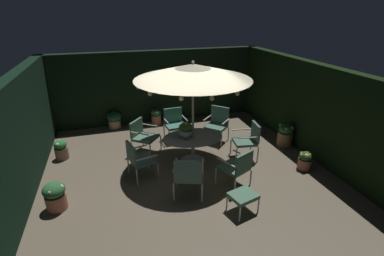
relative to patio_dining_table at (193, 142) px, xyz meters
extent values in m
cube|color=brown|center=(-0.30, -0.37, -0.58)|extent=(7.53, 7.71, 0.02)
cube|color=black|center=(-0.30, 3.33, 0.68)|extent=(7.53, 0.30, 2.50)
cube|color=black|center=(-3.91, -0.37, 0.68)|extent=(0.30, 7.71, 2.50)
cube|color=black|center=(3.32, -0.37, 0.68)|extent=(0.30, 7.71, 2.50)
cylinder|color=silver|center=(0.00, 0.00, -0.55)|extent=(0.65, 0.65, 0.03)
cylinder|color=silver|center=(0.00, 0.00, -0.22)|extent=(0.09, 0.09, 0.70)
ellipsoid|color=#8C9896|center=(0.00, 0.00, 0.14)|extent=(1.59, 1.19, 0.03)
cylinder|color=beige|center=(0.00, 0.00, 0.62)|extent=(0.06, 0.06, 2.37)
cone|color=beige|center=(0.00, 0.00, 1.86)|extent=(2.83, 2.83, 0.36)
sphere|color=beige|center=(0.00, 0.00, 2.08)|extent=(0.07, 0.07, 0.07)
sphere|color=#F9DB8C|center=(1.31, -0.01, 1.59)|extent=(0.10, 0.10, 0.10)
sphere|color=#F9DB8C|center=(1.10, 0.70, 1.59)|extent=(0.10, 0.10, 0.10)
sphere|color=#F9DB8C|center=(0.70, 1.10, 1.59)|extent=(0.10, 0.10, 0.10)
sphere|color=#F9DB8C|center=(0.06, 1.30, 1.59)|extent=(0.10, 0.10, 0.10)
sphere|color=#F9DB8C|center=(-0.70, 1.10, 1.59)|extent=(0.10, 0.10, 0.10)
sphere|color=#F9DB8C|center=(-1.15, 0.63, 1.59)|extent=(0.10, 0.10, 0.10)
sphere|color=#F9DB8C|center=(-1.30, -0.03, 1.59)|extent=(0.10, 0.10, 0.10)
sphere|color=#F9DB8C|center=(-1.14, -0.64, 1.59)|extent=(0.10, 0.10, 0.10)
sphere|color=#F9DB8C|center=(-0.60, -1.16, 1.59)|extent=(0.10, 0.10, 0.10)
sphere|color=#F9DB8C|center=(-0.01, -1.31, 1.59)|extent=(0.10, 0.10, 0.10)
sphere|color=#F9DB8C|center=(0.62, -1.15, 1.59)|extent=(0.10, 0.10, 0.10)
sphere|color=#F9DB8C|center=(1.10, -0.70, 1.59)|extent=(0.10, 0.10, 0.10)
cylinder|color=beige|center=(-0.19, 0.01, 0.20)|extent=(0.15, 0.15, 0.09)
cylinder|color=silver|center=(-0.19, 0.01, 0.31)|extent=(0.33, 0.33, 0.12)
ellipsoid|color=#376333|center=(-0.19, 0.01, 0.45)|extent=(0.36, 0.36, 0.21)
sphere|color=orange|center=(-0.19, 0.01, 0.53)|extent=(0.12, 0.12, 0.12)
cylinder|color=beige|center=(-0.68, 0.94, -0.35)|extent=(0.04, 0.04, 0.42)
cylinder|color=beige|center=(-1.07, 0.45, -0.35)|extent=(0.04, 0.04, 0.42)
cylinder|color=beige|center=(-1.15, 1.31, -0.35)|extent=(0.04, 0.04, 0.42)
cylinder|color=beige|center=(-1.54, 0.82, -0.35)|extent=(0.04, 0.04, 0.42)
cube|color=#4F7561|center=(-1.11, 0.88, -0.11)|extent=(0.83, 0.83, 0.07)
cube|color=#4F7561|center=(-1.33, 1.06, 0.15)|extent=(0.41, 0.50, 0.44)
cylinder|color=beige|center=(-0.92, 1.12, 0.15)|extent=(0.47, 0.38, 0.04)
cylinder|color=beige|center=(-1.30, 0.64, 0.15)|extent=(0.47, 0.38, 0.04)
cylinder|color=beige|center=(-1.19, 0.02, -0.36)|extent=(0.04, 0.04, 0.42)
cylinder|color=beige|center=(-1.04, -0.57, -0.36)|extent=(0.04, 0.04, 0.42)
cylinder|color=beige|center=(-1.71, -0.11, -0.36)|extent=(0.04, 0.04, 0.42)
cylinder|color=beige|center=(-1.56, -0.70, -0.36)|extent=(0.04, 0.04, 0.42)
cube|color=#4E6E68|center=(-1.37, -0.34, -0.11)|extent=(0.65, 0.70, 0.07)
cube|color=#4E6E68|center=(-1.62, -0.40, 0.14)|extent=(0.20, 0.58, 0.43)
cylinder|color=beige|center=(-1.45, -0.05, 0.09)|extent=(0.51, 0.16, 0.04)
cylinder|color=beige|center=(-1.30, -0.64, 0.09)|extent=(0.51, 0.16, 0.04)
cylinder|color=beige|center=(-0.68, -0.95, -0.35)|extent=(0.04, 0.04, 0.43)
cylinder|color=beige|center=(-0.12, -1.16, -0.35)|extent=(0.04, 0.04, 0.43)
cylinder|color=beige|center=(-0.88, -1.49, -0.35)|extent=(0.04, 0.04, 0.43)
cylinder|color=beige|center=(-0.32, -1.70, -0.35)|extent=(0.04, 0.04, 0.43)
cube|color=slate|center=(-0.50, -1.33, -0.10)|extent=(0.75, 0.74, 0.07)
cube|color=slate|center=(-0.60, -1.58, 0.17)|extent=(0.56, 0.26, 0.48)
cylinder|color=beige|center=(-0.78, -1.22, 0.15)|extent=(0.23, 0.53, 0.04)
cylinder|color=beige|center=(-0.22, -1.43, 0.15)|extent=(0.23, 0.53, 0.04)
cylinder|color=silver|center=(0.21, -1.14, -0.36)|extent=(0.04, 0.04, 0.41)
cylinder|color=silver|center=(0.72, -0.91, -0.36)|extent=(0.04, 0.04, 0.41)
cylinder|color=silver|center=(0.45, -1.67, -0.36)|extent=(0.04, 0.04, 0.41)
cylinder|color=silver|center=(0.96, -1.44, -0.36)|extent=(0.04, 0.04, 0.41)
cube|color=#4C705C|center=(0.58, -1.29, -0.12)|extent=(0.73, 0.75, 0.07)
cube|color=#4C705C|center=(0.70, -1.55, 0.14)|extent=(0.51, 0.27, 0.45)
cylinder|color=silver|center=(0.33, -1.40, 0.12)|extent=(0.27, 0.53, 0.04)
cylinder|color=silver|center=(0.84, -1.18, 0.12)|extent=(0.27, 0.53, 0.04)
cylinder|color=silver|center=(1.07, -0.43, -0.34)|extent=(0.04, 0.04, 0.44)
cylinder|color=silver|center=(1.15, 0.10, -0.34)|extent=(0.04, 0.04, 0.44)
cylinder|color=silver|center=(1.65, -0.52, -0.34)|extent=(0.04, 0.04, 0.44)
cylinder|color=silver|center=(1.73, 0.02, -0.34)|extent=(0.04, 0.04, 0.44)
cube|color=#4A705D|center=(1.40, -0.21, -0.09)|extent=(0.65, 0.61, 0.07)
cube|color=#4A705D|center=(1.68, -0.25, 0.19)|extent=(0.14, 0.52, 0.48)
cylinder|color=silver|center=(1.36, -0.48, 0.16)|extent=(0.56, 0.12, 0.04)
cylinder|color=silver|center=(1.44, 0.06, 0.16)|extent=(0.56, 0.12, 0.04)
cylinder|color=beige|center=(1.05, 0.56, -0.34)|extent=(0.04, 0.04, 0.45)
cylinder|color=beige|center=(0.63, 1.01, -0.34)|extent=(0.04, 0.04, 0.45)
cylinder|color=beige|center=(1.44, 0.93, -0.34)|extent=(0.04, 0.04, 0.45)
cylinder|color=beige|center=(1.02, 1.37, -0.34)|extent=(0.04, 0.04, 0.45)
cube|color=#4B7366|center=(1.03, 0.97, -0.08)|extent=(0.79, 0.79, 0.07)
cube|color=#4B7366|center=(1.22, 1.14, 0.22)|extent=(0.44, 0.47, 0.54)
cylinder|color=beige|center=(1.24, 0.74, 0.15)|extent=(0.40, 0.38, 0.04)
cylinder|color=beige|center=(0.83, 1.19, 0.15)|extent=(0.40, 0.38, 0.04)
cylinder|color=silver|center=(0.20, 1.17, -0.34)|extent=(0.04, 0.04, 0.45)
cylinder|color=silver|center=(-0.40, 1.12, -0.34)|extent=(0.04, 0.04, 0.45)
cylinder|color=silver|center=(0.16, 1.70, -0.34)|extent=(0.04, 0.04, 0.45)
cylinder|color=silver|center=(-0.44, 1.65, -0.34)|extent=(0.04, 0.04, 0.45)
cube|color=#427A6A|center=(-0.12, 1.41, -0.08)|extent=(0.63, 0.56, 0.07)
cube|color=#427A6A|center=(-0.14, 1.66, 0.18)|extent=(0.57, 0.11, 0.46)
cylinder|color=silver|center=(0.18, 1.44, 0.13)|extent=(0.08, 0.51, 0.04)
cylinder|color=silver|center=(-0.42, 1.39, 0.13)|extent=(0.08, 0.51, 0.04)
cylinder|color=beige|center=(0.08, -2.09, -0.40)|extent=(0.03, 0.03, 0.34)
cylinder|color=beige|center=(0.55, -1.97, -0.40)|extent=(0.03, 0.03, 0.34)
cylinder|color=beige|center=(0.18, -2.48, -0.40)|extent=(0.03, 0.03, 0.34)
cylinder|color=beige|center=(0.65, -2.36, -0.40)|extent=(0.03, 0.03, 0.34)
cube|color=#4C765D|center=(0.37, -2.22, -0.19)|extent=(0.61, 0.55, 0.08)
cylinder|color=tan|center=(-1.89, 2.97, -0.43)|extent=(0.41, 0.41, 0.28)
ellipsoid|color=#1F5436|center=(-1.89, 2.97, -0.16)|extent=(0.48, 0.48, 0.33)
sphere|color=#EF4471|center=(-1.75, 2.98, -0.13)|extent=(0.09, 0.09, 0.09)
sphere|color=#DD4967|center=(-1.85, 3.11, -0.04)|extent=(0.07, 0.07, 0.07)
sphere|color=#ED4472|center=(-2.08, 3.02, -0.14)|extent=(0.06, 0.06, 0.06)
sphere|color=#DF6073|center=(-1.87, 2.84, -0.09)|extent=(0.07, 0.07, 0.07)
cylinder|color=#A95E4A|center=(2.62, -1.19, -0.43)|extent=(0.34, 0.34, 0.28)
ellipsoid|color=#254E27|center=(2.62, -1.19, -0.20)|extent=(0.31, 0.31, 0.22)
sphere|color=#DDD34F|center=(2.70, -1.18, -0.14)|extent=(0.10, 0.10, 0.10)
sphere|color=#DFCC45|center=(2.70, -1.11, -0.17)|extent=(0.11, 0.11, 0.11)
sphere|color=#DEDA44|center=(2.56, -1.09, -0.15)|extent=(0.07, 0.07, 0.07)
sphere|color=yellow|center=(2.49, -1.18, -0.15)|extent=(0.07, 0.07, 0.07)
sphere|color=#E5DA5B|center=(2.56, -1.29, -0.13)|extent=(0.11, 0.11, 0.11)
sphere|color=#EDD151|center=(2.68, -1.27, -0.13)|extent=(0.07, 0.07, 0.07)
cylinder|color=#AC6350|center=(-3.24, -1.05, -0.40)|extent=(0.41, 0.41, 0.34)
ellipsoid|color=#2E6537|center=(-3.24, -1.05, -0.11)|extent=(0.44, 0.44, 0.31)
sphere|color=silver|center=(-3.09, -1.07, -0.05)|extent=(0.10, 0.10, 0.10)
sphere|color=silver|center=(-3.19, -0.87, -0.08)|extent=(0.10, 0.10, 0.10)
sphere|color=silver|center=(-3.35, -1.04, -0.04)|extent=(0.10, 0.10, 0.10)
sphere|color=silver|center=(-3.27, -1.21, -0.05)|extent=(0.07, 0.07, 0.07)
cylinder|color=#AC6350|center=(-0.47, 2.85, -0.39)|extent=(0.34, 0.34, 0.35)
ellipsoid|color=#27633A|center=(-0.47, 2.85, -0.12)|extent=(0.34, 0.34, 0.24)
sphere|color=red|center=(-0.39, 2.83, -0.05)|extent=(0.08, 0.08, 0.08)
sphere|color=red|center=(-0.41, 2.97, -0.06)|extent=(0.11, 0.11, 0.11)
sphere|color=#C83042|center=(-0.57, 2.90, -0.08)|extent=(0.06, 0.06, 0.06)
sphere|color=#DD3738|center=(-0.60, 2.79, -0.10)|extent=(0.10, 0.10, 0.10)
sphere|color=#CD2C41|center=(-0.45, 2.77, -0.09)|extent=(0.08, 0.08, 0.08)
cylinder|color=#8C6143|center=(2.92, 0.13, -0.36)|extent=(0.44, 0.44, 0.42)
ellipsoid|color=#296A33|center=(2.92, 0.13, -0.03)|extent=(0.42, 0.42, 0.29)
sphere|color=silver|center=(3.05, 0.14, 0.00)|extent=(0.10, 0.10, 0.10)
sphere|color=silver|center=(3.03, 0.24, 0.05)|extent=(0.06, 0.06, 0.06)
sphere|color=silver|center=(2.79, 0.26, 0.06)|extent=(0.07, 0.07, 0.07)
sphere|color=beige|center=(2.77, 0.10, -0.03)|extent=(0.09, 0.09, 0.09)
sphere|color=beige|center=(2.82, 0.00, 0.02)|extent=(0.07, 0.07, 0.07)
sphere|color=silver|center=(3.01, -0.01, 0.04)|extent=(0.10, 0.10, 0.10)
cylinder|color=#876353|center=(-3.38, 1.18, -0.40)|extent=(0.34, 0.34, 0.33)
ellipsoid|color=#277434|center=(-3.38, 1.18, -0.15)|extent=(0.33, 0.33, 0.23)
sphere|color=silver|center=(-3.29, 1.18, -0.10)|extent=(0.07, 0.07, 0.07)
sphere|color=silver|center=(-3.41, 1.25, -0.08)|extent=(0.07, 0.07, 0.07)
sphere|color=silver|center=(-3.42, 1.08, -0.09)|extent=(0.10, 0.10, 0.10)
camera|label=1|loc=(-1.94, -6.32, 3.25)|focal=26.29mm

